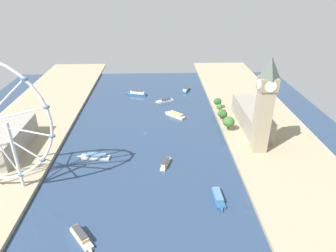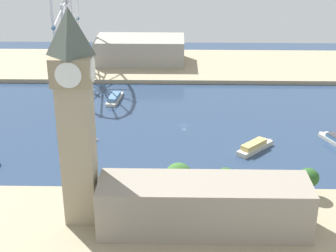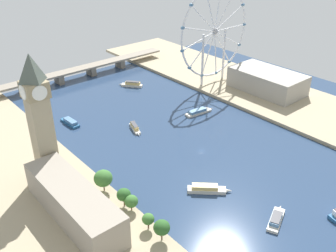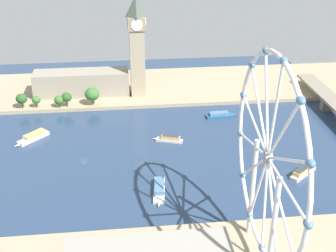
% 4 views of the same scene
% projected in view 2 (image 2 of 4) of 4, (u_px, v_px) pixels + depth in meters
% --- Properties ---
extents(ground_plane, '(418.45, 418.45, 0.00)m').
position_uv_depth(ground_plane, '(184.00, 126.00, 303.63)').
color(ground_plane, navy).
extents(riverbank_left, '(90.00, 520.00, 3.00)m').
position_uv_depth(riverbank_left, '(187.00, 252.00, 188.74)').
color(riverbank_left, tan).
rests_on(riverbank_left, ground_plane).
extents(riverbank_right, '(90.00, 520.00, 3.00)m').
position_uv_depth(riverbank_right, '(183.00, 65.00, 417.35)').
color(riverbank_right, tan).
rests_on(riverbank_right, ground_plane).
extents(clock_tower, '(15.28, 15.28, 85.40)m').
position_uv_depth(clock_tower, '(76.00, 116.00, 190.41)').
color(clock_tower, tan).
rests_on(clock_tower, riverbank_left).
extents(parliament_block, '(22.00, 81.69, 20.52)m').
position_uv_depth(parliament_block, '(204.00, 206.00, 196.35)').
color(parliament_block, gray).
rests_on(parliament_block, riverbank_left).
extents(tree_row_embankment, '(12.38, 67.30, 14.90)m').
position_uv_depth(tree_row_embankment, '(229.00, 177.00, 221.34)').
color(tree_row_embankment, '#513823').
rests_on(tree_row_embankment, riverbank_left).
extents(ferris_wheel, '(95.30, 3.20, 100.85)m').
position_uv_depth(ferris_wheel, '(66.00, 2.00, 380.15)').
color(ferris_wheel, silver).
rests_on(ferris_wheel, riverbank_right).
extents(riverside_hall, '(40.63, 72.26, 20.29)m').
position_uv_depth(riverside_hall, '(140.00, 50.00, 417.39)').
color(riverside_hall, gray).
rests_on(riverside_hall, riverbank_right).
extents(tour_boat_0, '(30.60, 9.49, 4.34)m').
position_uv_depth(tour_boat_0, '(115.00, 98.00, 343.39)').
color(tour_boat_0, beige).
rests_on(tour_boat_0, ground_plane).
extents(tour_boat_1, '(24.10, 23.27, 5.14)m').
position_uv_depth(tour_boat_1, '(255.00, 146.00, 271.79)').
color(tour_boat_1, beige).
rests_on(tour_boat_1, ground_plane).
extents(tour_boat_2, '(10.27, 22.18, 4.93)m').
position_uv_depth(tour_boat_2, '(79.00, 135.00, 286.30)').
color(tour_boat_2, beige).
rests_on(tour_boat_2, ground_plane).
extents(tour_boat_5, '(24.85, 14.45, 4.51)m').
position_uv_depth(tour_boat_5, '(335.00, 139.00, 280.92)').
color(tour_boat_5, beige).
rests_on(tour_boat_5, ground_plane).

